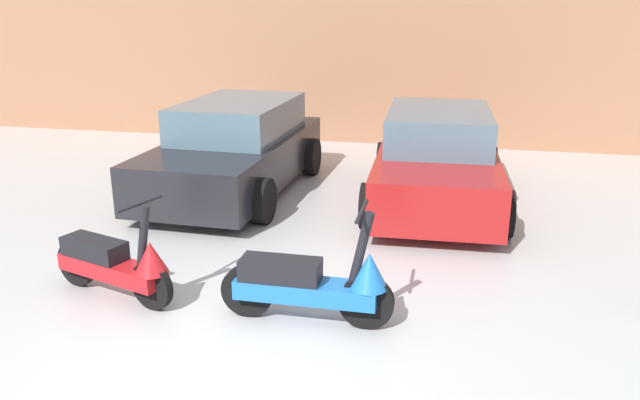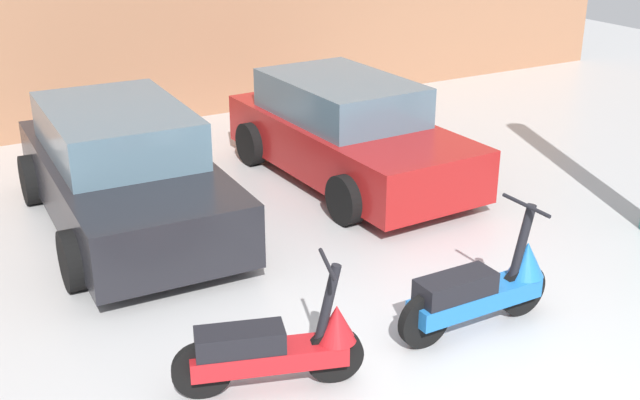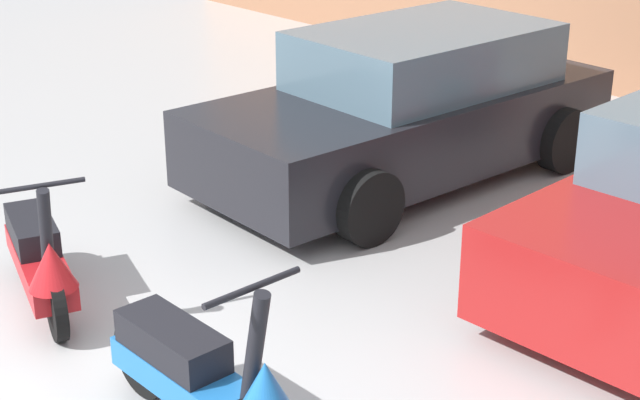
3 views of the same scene
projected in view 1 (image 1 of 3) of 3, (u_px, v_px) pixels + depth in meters
The scene contains 6 objects.
ground_plane at pixel (226, 357), 5.17m from camera, with size 28.00×28.00×0.00m, color #B2B2B2.
wall_back at pixel (368, 44), 12.37m from camera, with size 19.60×0.12×3.98m, color #9E6B4C.
scooter_front_left at pixel (116, 262), 6.10m from camera, with size 1.48×0.74×1.07m.
scooter_front_right at pixel (313, 282), 5.62m from camera, with size 1.61×0.58×1.12m.
car_rear_left at pixel (236, 149), 9.51m from camera, with size 2.07×4.10×1.37m.
car_rear_center at pixel (437, 159), 8.98m from camera, with size 2.00×3.97×1.33m.
Camera 1 is at (1.71, -4.26, 2.83)m, focal length 35.00 mm.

